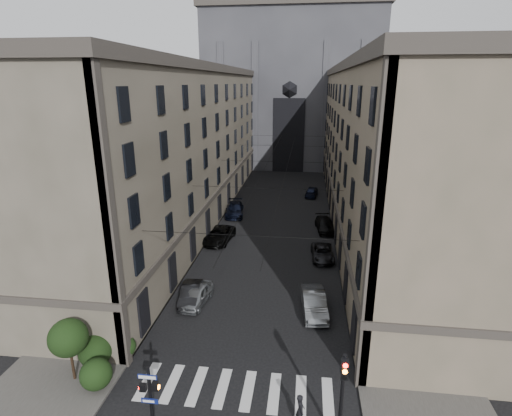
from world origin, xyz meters
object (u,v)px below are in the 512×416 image
at_px(car_left_midfar, 219,235).
at_px(car_left_far, 235,209).
at_px(gothic_tower, 292,77).
at_px(car_right_far, 312,192).
at_px(car_right_midnear, 323,253).
at_px(traffic_light_right, 342,391).
at_px(car_left_near, 197,295).
at_px(car_left_midnear, 191,294).
at_px(pedestrian_signal_left, 150,396).
at_px(pedestrian, 300,410).
at_px(car_right_midfar, 325,225).
at_px(car_right_near, 314,303).

bearing_deg(car_left_midfar, car_left_far, 96.02).
distance_m(gothic_tower, car_right_far, 33.57).
bearing_deg(car_right_far, car_left_midfar, -110.08).
height_order(car_right_midnear, car_right_far, car_right_far).
xyz_separation_m(traffic_light_right, car_left_near, (-10.26, 11.90, -2.57)).
distance_m(car_left_near, car_left_far, 22.19).
distance_m(gothic_tower, car_right_midnear, 54.46).
distance_m(traffic_light_right, car_left_midnear, 16.39).
xyz_separation_m(pedestrian_signal_left, car_right_midnear, (9.02, 22.07, -1.69)).
bearing_deg(car_right_far, pedestrian, -83.88).
bearing_deg(car_left_midnear, car_left_midfar, 85.86).
distance_m(car_left_far, pedestrian, 34.28).
xyz_separation_m(traffic_light_right, car_left_midfar, (-11.24, 24.76, -2.53)).
height_order(pedestrian_signal_left, car_right_midfar, pedestrian_signal_left).
xyz_separation_m(car_left_near, pedestrian, (8.39, -10.82, 0.20)).
bearing_deg(car_left_far, car_left_midnear, -96.18).
bearing_deg(car_left_near, car_right_far, 82.08).
xyz_separation_m(pedestrian_signal_left, pedestrian, (7.24, 1.50, -1.41)).
height_order(car_left_near, car_left_midfar, car_left_midfar).
bearing_deg(car_left_far, pedestrian, -81.44).
bearing_deg(pedestrian, car_left_midnear, 27.56).
distance_m(pedestrian_signal_left, car_right_midnear, 23.90).
xyz_separation_m(car_right_midfar, pedestrian, (-2.34, -28.65, 0.19)).
height_order(traffic_light_right, pedestrian, traffic_light_right).
xyz_separation_m(traffic_light_right, car_left_far, (-11.19, 34.07, -2.49)).
bearing_deg(car_right_near, pedestrian, -100.26).
relative_size(traffic_light_right, car_left_near, 1.24).
relative_size(traffic_light_right, car_right_midfar, 1.05).
xyz_separation_m(gothic_tower, car_left_near, (-4.66, -61.14, -17.08)).
xyz_separation_m(pedestrian_signal_left, car_left_midnear, (-1.68, 12.48, -1.63)).
xyz_separation_m(car_left_near, car_left_far, (-0.93, 22.17, 0.09)).
bearing_deg(car_left_far, car_left_near, -94.81).
bearing_deg(pedestrian, car_left_far, 4.23).
height_order(gothic_tower, car_left_midnear, gothic_tower).
relative_size(car_left_midfar, car_right_near, 1.11).
distance_m(pedestrian_signal_left, pedestrian, 7.53).
bearing_deg(gothic_tower, car_right_midfar, -82.02).
bearing_deg(car_left_midnear, car_right_midfar, 51.34).
height_order(car_right_near, car_right_far, car_right_near).
relative_size(traffic_light_right, car_right_far, 1.25).
xyz_separation_m(gothic_tower, car_right_near, (4.55, -61.28, -16.99)).
bearing_deg(car_left_far, car_right_near, -72.78).
xyz_separation_m(gothic_tower, car_left_midfar, (-5.64, -48.28, -17.04)).
bearing_deg(car_right_far, pedestrian_signal_left, -92.97).
bearing_deg(car_right_near, traffic_light_right, -90.74).
bearing_deg(car_right_midnear, car_right_far, 89.13).
distance_m(gothic_tower, pedestrian, 74.01).
height_order(car_left_midfar, car_right_midfar, car_left_midfar).
distance_m(car_left_near, car_right_far, 33.87).
relative_size(car_left_midnear, car_right_midfar, 0.84).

